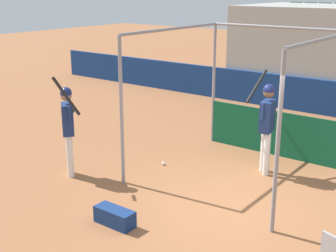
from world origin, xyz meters
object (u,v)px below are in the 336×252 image
Objects in this scene: player_batter at (267,119)px; player_waiting at (68,123)px; baseball at (163,163)px; equipment_bag at (115,217)px.

player_waiting is (-3.09, -2.51, -0.03)m from player_batter.
baseball is at bearing 106.50° from player_batter.
equipment_bag is (-0.93, -3.49, -1.01)m from player_batter.
baseball is (-1.92, -0.93, -1.11)m from player_batter.
player_batter reaches higher than baseball.
player_waiting is at bearing 119.65° from player_batter.
player_batter is at bearing 25.98° from baseball.
baseball is at bearing 92.51° from player_waiting.
player_batter reaches higher than equipment_bag.
player_batter is 2.93× the size of equipment_bag.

